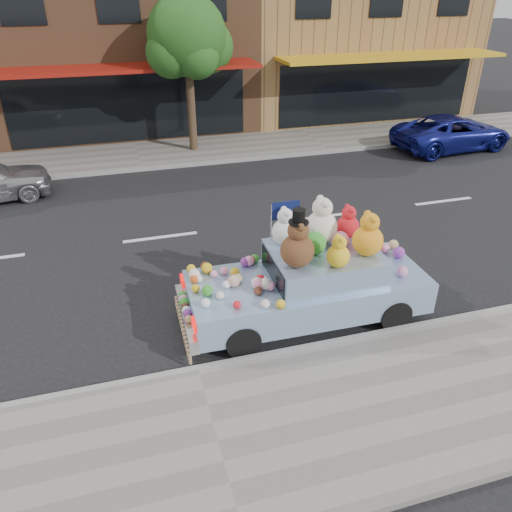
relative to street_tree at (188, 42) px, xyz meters
name	(u,v)px	position (x,y,z in m)	size (l,w,h in m)	color
ground	(160,237)	(-2.03, -6.55, -3.69)	(120.00, 120.00, 0.00)	black
near_sidewalk	(218,444)	(-2.03, -13.05, -3.63)	(60.00, 3.00, 0.12)	gray
far_sidewalk	(138,155)	(-2.03, -0.05, -3.63)	(60.00, 3.00, 0.12)	gray
near_kerb	(198,370)	(-2.03, -11.55, -3.63)	(60.00, 0.12, 0.13)	gray
far_kerb	(142,169)	(-2.03, -1.55, -3.63)	(60.00, 0.12, 0.13)	gray
storefront_mid	(117,31)	(-2.03, 5.42, -0.05)	(10.00, 9.80, 7.30)	brown
storefront_right	(340,25)	(7.97, 5.42, -0.05)	(10.00, 9.80, 7.30)	olive
street_tree	(188,42)	(0.00, 0.00, 0.00)	(3.00, 2.70, 5.22)	#38281C
car_blue	(452,133)	(9.12, -2.33, -3.08)	(2.04, 4.42, 1.23)	navy
art_car	(309,278)	(0.25, -10.57, -2.87)	(4.52, 1.84, 2.38)	black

